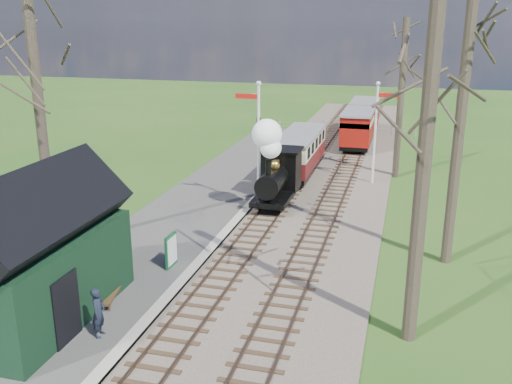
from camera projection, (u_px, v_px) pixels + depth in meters
The scene contains 18 objects.
distant_hills at pixel (366, 213), 76.57m from camera, with size 114.40×48.00×22.02m.
ballast_bed at pixel (319, 180), 32.72m from camera, with size 8.00×60.00×0.10m, color brown.
track_near at pixel (297, 177), 33.03m from camera, with size 1.60×60.00×0.15m.
track_far at pixel (342, 180), 32.38m from camera, with size 1.60×60.00×0.15m.
platform at pixel (189, 217), 26.52m from camera, with size 5.00×44.00×0.20m, color #474442.
coping_strip at pixel (237, 221), 25.95m from camera, with size 0.40×44.00×0.21m, color #B2AD9E.
station_shed at pixel (37, 254), 16.85m from camera, with size 3.25×6.30×4.78m.
semaphore_near at pixel (257, 137), 26.65m from camera, with size 1.22×0.24×6.22m.
semaphore_far at pixel (377, 125), 30.98m from camera, with size 1.22×0.24×5.72m.
bare_trees at pixel (271, 128), 20.22m from camera, with size 15.51×22.39×12.00m.
fence_line at pixel (334, 127), 45.74m from camera, with size 12.60×0.08×1.00m.
locomotive at pixel (276, 167), 27.51m from camera, with size 1.77×4.13×4.43m.
coach at pixel (299, 151), 33.26m from camera, with size 2.07×7.08×2.17m.
red_carriage_a at pixel (358, 128), 40.02m from camera, with size 2.09×5.17×2.20m.
red_carriage_b at pixel (364, 116), 45.10m from camera, with size 2.09×5.17×2.20m.
sign_board at pixel (171, 250), 20.83m from camera, with size 0.13×0.85×1.24m.
bench at pixel (106, 291), 18.26m from camera, with size 0.71×1.45×0.79m.
person at pixel (98, 312), 16.21m from camera, with size 0.54×0.35×1.48m, color #1A1F2F.
Camera 1 is at (6.03, -9.34, 8.98)m, focal length 40.00 mm.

